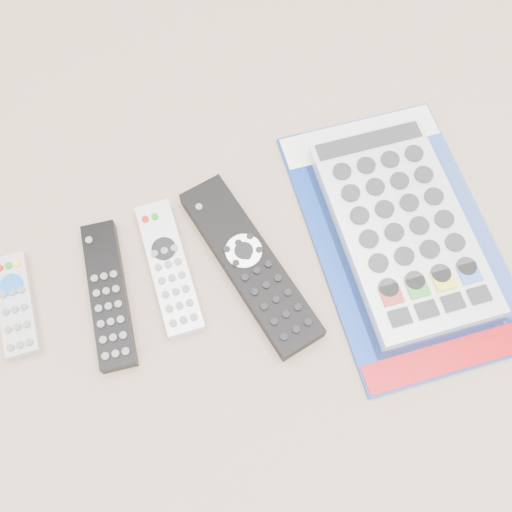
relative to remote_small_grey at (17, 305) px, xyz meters
name	(u,v)px	position (x,y,z in m)	size (l,w,h in m)	color
remote_small_grey	(17,305)	(0.00, 0.00, 0.00)	(0.05, 0.13, 0.02)	#AFAFB2
remote_slim_black	(108,295)	(0.11, -0.03, 0.00)	(0.07, 0.19, 0.02)	black
remote_silver_dvd	(169,268)	(0.19, -0.03, 0.00)	(0.06, 0.18, 0.02)	silver
remote_large_black	(250,264)	(0.28, -0.06, 0.00)	(0.10, 0.25, 0.03)	black
jumbo_remote_packaged	(402,226)	(0.48, -0.09, 0.01)	(0.26, 0.39, 0.05)	#0D3197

